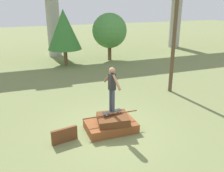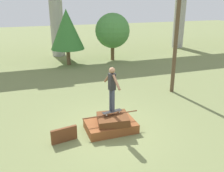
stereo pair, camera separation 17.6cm
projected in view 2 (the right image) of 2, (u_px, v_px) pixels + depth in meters
ground_plane at (111, 130)px, 9.57m from camera, size 80.00×80.00×0.00m
scrap_pile at (111, 124)px, 9.47m from camera, size 2.16×1.30×0.68m
scrap_plank_loose at (64, 135)px, 8.72m from camera, size 0.93×0.27×0.53m
skateboard at (112, 112)px, 9.38m from camera, size 0.81×0.32×0.09m
skater at (112, 86)px, 9.04m from camera, size 0.28×1.15×1.71m
utility_pole at (177, 26)px, 12.39m from camera, size 1.30×0.20×6.69m
tree_behind_left at (113, 31)px, 19.70m from camera, size 2.73×2.73×3.73m
tree_behind_right at (67, 29)px, 18.16m from camera, size 2.48×2.48×4.08m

